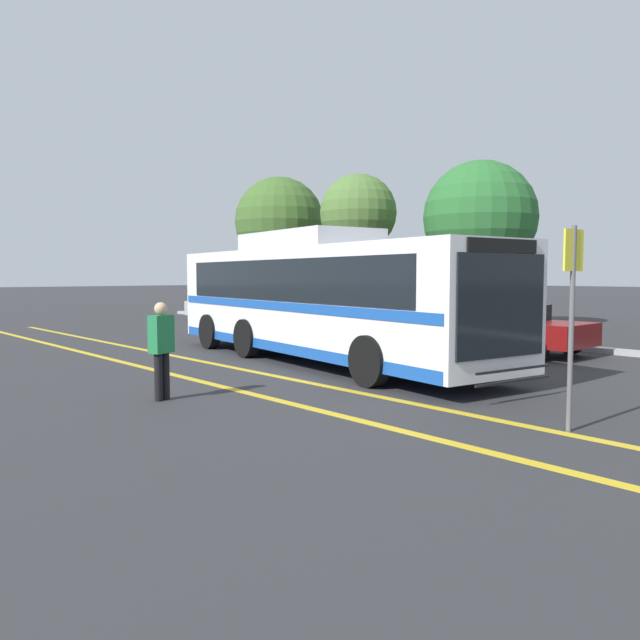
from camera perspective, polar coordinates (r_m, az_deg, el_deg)
ground_plane at (r=15.86m, az=0.89°, el=-3.62°), size 220.00×220.00×0.00m
lane_strip_0 at (r=14.13m, az=-6.73°, el=-4.58°), size 31.24×0.20×0.01m
lane_strip_1 at (r=13.33m, az=-12.18°, el=-5.17°), size 31.24×0.20×0.01m
curb_strip at (r=20.66m, az=14.53°, el=-1.74°), size 39.24×0.36×0.15m
transit_bus at (r=15.35m, az=-0.04°, el=2.15°), size 11.74×3.99×3.22m
parked_car_0 at (r=27.94m, az=-8.35°, el=1.21°), size 4.81×1.92×1.47m
parked_car_1 at (r=22.42m, az=1.88°, el=0.60°), size 5.02×2.19×1.53m
parked_car_2 at (r=17.84m, az=16.86°, el=-0.69°), size 4.26×2.12×1.34m
pedestrian_0 at (r=10.94m, az=-14.30°, el=-2.20°), size 0.35×0.47×1.68m
bus_stop_sign at (r=9.05m, az=22.05°, el=1.40°), size 0.09×0.40×2.80m
tree_0 at (r=31.23m, az=-3.73°, el=8.92°), size 4.39×4.39×6.96m
tree_1 at (r=27.36m, az=3.51°, el=9.73°), size 3.32×3.32×6.50m
tree_2 at (r=26.47m, az=14.40°, el=9.04°), size 4.59×4.59×6.77m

